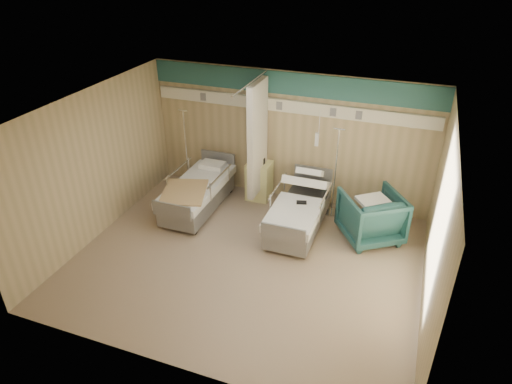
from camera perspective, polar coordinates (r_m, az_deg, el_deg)
ground at (r=8.30m, az=-1.19°, el=-8.51°), size 6.00×5.00×0.00m
room_walls at (r=7.53m, az=-0.85°, el=3.94°), size 6.04×5.04×2.82m
bed_right at (r=8.98m, az=5.38°, el=-2.91°), size 1.00×2.16×0.63m
bed_left at (r=9.67m, az=-7.28°, el=-0.49°), size 1.00×2.16×0.63m
bedside_cabinet at (r=9.96m, az=0.41°, el=1.44°), size 0.50×0.48×0.85m
visitor_armchair at (r=8.87m, az=14.19°, el=-2.96°), size 1.44×1.45×0.96m
waffle_blanket at (r=8.62m, az=14.66°, el=-0.08°), size 0.73×0.72×0.06m
iv_stand_right at (r=9.55m, az=9.59°, el=-0.60°), size 0.34×0.34×1.89m
iv_stand_left at (r=10.53m, az=-8.50°, el=2.45°), size 0.33×0.33×1.87m
call_remote at (r=8.75m, az=5.71°, el=-1.31°), size 0.21×0.13×0.04m
tan_blanket at (r=9.18m, az=-8.97°, el=0.01°), size 1.11×1.25×0.04m
toiletry_bag at (r=9.72m, az=0.32°, el=3.93°), size 0.27×0.20×0.13m
white_cup at (r=9.72m, az=0.07°, el=3.95°), size 0.10×0.10×0.14m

